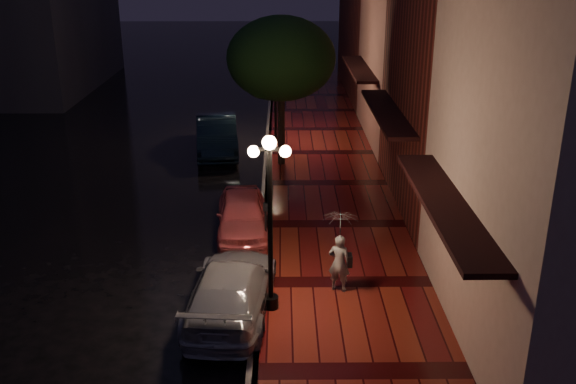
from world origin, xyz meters
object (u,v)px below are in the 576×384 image
(streetlamp_near, at_px, (270,214))
(silver_car, at_px, (231,289))
(navy_car, at_px, (217,135))
(street_tree, at_px, (281,61))
(parking_meter, at_px, (266,220))
(streetlamp_far, at_px, (275,88))
(woman_with_umbrella, at_px, (340,240))
(pink_car, at_px, (242,214))

(streetlamp_near, distance_m, silver_car, 2.16)
(streetlamp_near, distance_m, navy_car, 13.29)
(street_tree, relative_size, parking_meter, 4.25)
(navy_car, bearing_deg, street_tree, -41.60)
(parking_meter, bearing_deg, silver_car, -99.07)
(streetlamp_near, distance_m, streetlamp_far, 14.00)
(streetlamp_near, distance_m, parking_meter, 3.75)
(streetlamp_far, xyz_separation_m, woman_with_umbrella, (1.70, -13.14, -1.05))
(woman_with_umbrella, bearing_deg, parking_meter, -34.26)
(streetlamp_near, bearing_deg, streetlamp_far, 90.00)
(navy_car, height_order, silver_car, navy_car)
(woman_with_umbrella, bearing_deg, pink_car, -36.00)
(streetlamp_near, xyz_separation_m, navy_car, (-2.51, 12.93, -1.81))
(street_tree, height_order, parking_meter, street_tree)
(silver_car, distance_m, woman_with_umbrella, 2.93)
(street_tree, relative_size, silver_car, 1.26)
(streetlamp_near, bearing_deg, woman_with_umbrella, 26.66)
(street_tree, bearing_deg, navy_car, 145.04)
(streetlamp_near, bearing_deg, silver_car, -178.76)
(pink_car, relative_size, woman_with_umbrella, 1.79)
(navy_car, relative_size, woman_with_umbrella, 2.25)
(navy_car, bearing_deg, parking_meter, -83.04)
(silver_car, bearing_deg, navy_car, -78.37)
(streetlamp_near, xyz_separation_m, street_tree, (0.26, 10.99, 1.64))
(streetlamp_near, height_order, navy_car, streetlamp_near)
(streetlamp_near, relative_size, navy_car, 0.90)
(streetlamp_near, height_order, parking_meter, streetlamp_near)
(pink_car, distance_m, navy_car, 8.47)
(streetlamp_near, xyz_separation_m, woman_with_umbrella, (1.70, 0.86, -1.05))
(street_tree, bearing_deg, pink_car, -100.72)
(pink_car, distance_m, parking_meter, 1.47)
(streetlamp_far, distance_m, street_tree, 3.44)
(pink_car, height_order, parking_meter, parking_meter)
(streetlamp_far, height_order, silver_car, streetlamp_far)
(woman_with_umbrella, relative_size, parking_meter, 1.55)
(silver_car, height_order, woman_with_umbrella, woman_with_umbrella)
(street_tree, relative_size, woman_with_umbrella, 2.74)
(streetlamp_far, xyz_separation_m, silver_car, (-0.95, -14.02, -1.93))
(streetlamp_far, bearing_deg, streetlamp_near, -90.00)
(navy_car, distance_m, woman_with_umbrella, 12.81)
(streetlamp_far, height_order, navy_car, streetlamp_far)
(streetlamp_far, distance_m, pink_car, 9.64)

